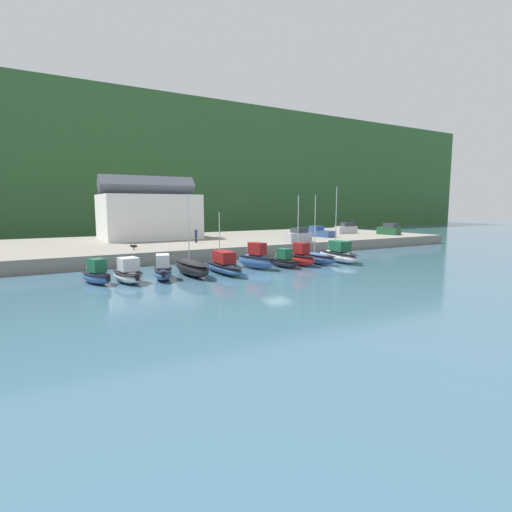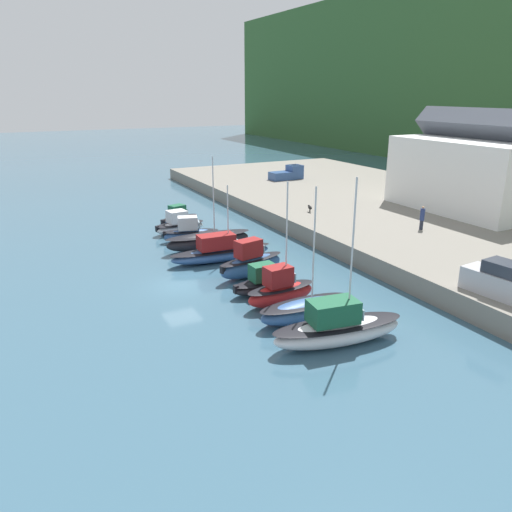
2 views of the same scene
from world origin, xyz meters
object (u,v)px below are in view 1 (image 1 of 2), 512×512
object	(u,v)px
moored_boat_3	(191,267)
pickup_truck_0	(320,232)
moored_boat_1	(128,273)
moored_boat_5	(256,259)
dog_on_quay	(134,246)
person_on_quay	(196,235)
parked_car_1	(298,236)
parked_car_0	(389,230)
moored_boat_4	(223,265)
parked_car_2	(346,229)
moored_boat_6	(283,260)
moored_boat_7	(300,257)
moored_boat_8	(317,258)
moored_boat_9	(338,254)
moored_boat_0	(96,275)
moored_boat_2	(163,270)

from	to	relation	value
moored_boat_3	pickup_truck_0	bearing A→B (deg)	29.71
pickup_truck_0	moored_boat_1	bearing A→B (deg)	-160.28
moored_boat_5	dog_on_quay	size ratio (longest dim) A/B	6.64
moored_boat_1	person_on_quay	distance (m)	22.82
moored_boat_5	parked_car_1	xyz separation A→B (m)	(13.30, 10.18, 1.37)
moored_boat_3	parked_car_0	world-z (taller)	moored_boat_3
moored_boat_4	person_on_quay	xyz separation A→B (m)	(4.22, 17.71, 1.81)
moored_boat_1	moored_boat_4	world-z (taller)	moored_boat_4
parked_car_0	moored_boat_5	bearing A→B (deg)	-164.02
moored_boat_5	parked_car_2	size ratio (longest dim) A/B	1.34
moored_boat_5	moored_boat_6	xyz separation A→B (m)	(3.31, -0.57, -0.33)
parked_car_2	moored_boat_6	bearing A→B (deg)	132.90
moored_boat_7	moored_boat_8	xyz separation A→B (m)	(2.69, 0.22, -0.29)
parked_car_1	parked_car_2	world-z (taller)	same
moored_boat_9	person_on_quay	world-z (taller)	moored_boat_9
moored_boat_1	moored_boat_4	distance (m)	9.67
person_on_quay	moored_boat_0	bearing A→B (deg)	-133.79
moored_boat_2	moored_boat_6	size ratio (longest dim) A/B	1.10
moored_boat_9	parked_car_1	bearing A→B (deg)	88.50
moored_boat_7	parked_car_2	size ratio (longest dim) A/B	1.85
moored_boat_6	parked_car_1	bearing A→B (deg)	44.95
moored_boat_3	moored_boat_9	size ratio (longest dim) A/B	0.88
moored_boat_6	moored_boat_7	xyz separation A→B (m)	(2.31, -0.05, 0.25)
moored_boat_0	moored_boat_2	bearing A→B (deg)	-26.11
moored_boat_1	moored_boat_9	world-z (taller)	moored_boat_9
moored_boat_6	moored_boat_9	world-z (taller)	moored_boat_9
moored_boat_1	moored_boat_6	world-z (taller)	moored_boat_1
moored_boat_9	pickup_truck_0	distance (m)	20.72
moored_boat_3	pickup_truck_0	world-z (taller)	moored_boat_3
moored_boat_9	moored_boat_4	bearing A→B (deg)	-171.90
moored_boat_2	moored_boat_4	size ratio (longest dim) A/B	0.62
moored_boat_0	person_on_quay	world-z (taller)	person_on_quay
moored_boat_6	parked_car_1	xyz separation A→B (m)	(10.00, 10.75, 1.71)
parked_car_0	parked_car_2	bearing A→B (deg)	121.41
moored_boat_6	moored_boat_8	world-z (taller)	moored_boat_8
person_on_quay	moored_boat_2	bearing A→B (deg)	-120.59
moored_boat_5	parked_car_1	size ratio (longest dim) A/B	1.35
parked_car_1	person_on_quay	world-z (taller)	parked_car_1
moored_boat_7	moored_boat_8	size ratio (longest dim) A/B	0.99
moored_boat_0	moored_boat_6	distance (m)	19.93
parked_car_0	moored_boat_9	bearing A→B (deg)	-155.22
moored_boat_8	pickup_truck_0	bearing A→B (deg)	48.14
pickup_truck_0	moored_boat_8	bearing A→B (deg)	-136.41
moored_boat_0	moored_boat_6	xyz separation A→B (m)	(19.92, -0.47, -0.05)
moored_boat_4	parked_car_2	distance (m)	42.84
moored_boat_1	pickup_truck_0	bearing A→B (deg)	19.32
moored_boat_5	moored_boat_0	bearing A→B (deg)	168.20
moored_boat_6	parked_car_2	xyz separation A→B (m)	(29.42, 21.30, 1.71)
parked_car_2	pickup_truck_0	bearing A→B (deg)	119.07
moored_boat_0	parked_car_0	size ratio (longest dim) A/B	1.08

